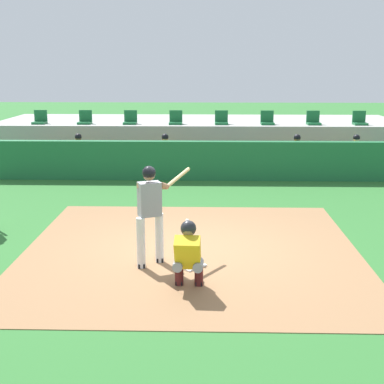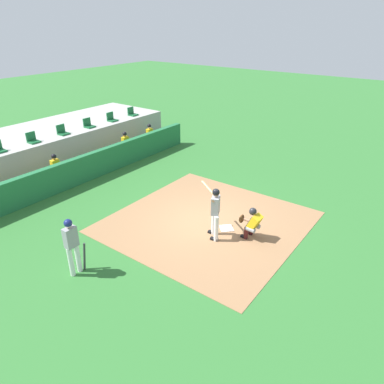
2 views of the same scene
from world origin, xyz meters
The scene contains 20 objects.
ground_plane centered at (0.00, 0.00, 0.00)m, with size 80.00×80.00×0.00m, color #2D6B2D.
dirt_infield centered at (0.00, 0.00, 0.01)m, with size 6.40×6.40×0.01m, color #936B47.
home_plate centered at (0.00, -0.80, 0.02)m, with size 0.44×0.44×0.02m, color white.
batter_at_plate centered at (-0.68, -0.73, 1.04)m, with size 0.92×1.22×1.80m.
catcher_crouched centered at (0.00, -1.74, 0.61)m, with size 0.49×1.70×1.13m.
dugout_wall centered at (0.00, 6.50, 0.60)m, with size 13.00×0.30×1.20m, color #1E6638.
dugout_bench centered at (0.00, 7.50, 0.23)m, with size 11.80×0.44×0.45m, color olive.
dugout_player_0 centered at (-3.88, 7.34, 0.67)m, with size 0.49×0.70×1.30m.
dugout_player_1 centered at (-1.05, 7.34, 0.67)m, with size 0.49×0.70×1.30m.
dugout_player_2 centered at (3.20, 7.34, 0.67)m, with size 0.49×0.70×1.30m.
dugout_player_3 centered at (5.09, 7.34, 0.67)m, with size 0.49×0.70×1.30m.
stands_platform centered at (0.00, 10.90, 0.70)m, with size 15.00×4.40×1.40m, color #9E9E99.
stadium_seat_0 centered at (-5.69, 9.38, 1.53)m, with size 0.46×0.46×0.48m.
stadium_seat_1 centered at (-4.06, 9.38, 1.53)m, with size 0.46×0.46×0.48m.
stadium_seat_2 centered at (-2.44, 9.38, 1.53)m, with size 0.46×0.46×0.48m.
stadium_seat_3 centered at (-0.81, 9.38, 1.53)m, with size 0.46×0.46×0.48m.
stadium_seat_4 centered at (0.81, 9.38, 1.53)m, with size 0.46×0.46×0.48m.
stadium_seat_5 centered at (2.44, 9.38, 1.53)m, with size 0.46×0.46×0.48m.
stadium_seat_6 centered at (4.06, 9.38, 1.53)m, with size 0.46×0.46×0.48m.
stadium_seat_7 centered at (5.69, 9.38, 1.53)m, with size 0.46×0.46×0.48m.
Camera 1 is at (0.28, -9.77, 3.52)m, focal length 50.26 mm.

